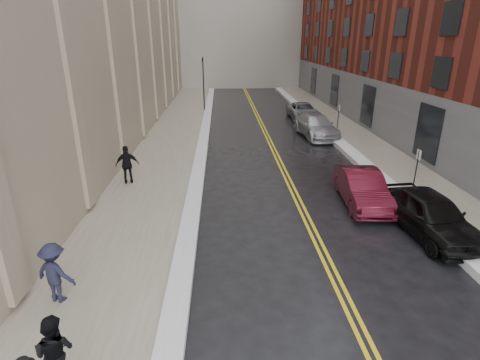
{
  "coord_description": "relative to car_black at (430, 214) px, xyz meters",
  "views": [
    {
      "loc": [
        -0.9,
        -7.62,
        6.9
      ],
      "look_at": [
        -0.21,
        6.28,
        1.6
      ],
      "focal_mm": 28.0,
      "sensor_mm": 36.0,
      "label": 1
    }
  ],
  "objects": [
    {
      "name": "ground",
      "position": [
        -6.73,
        -4.46,
        -0.81
      ],
      "size": [
        160.0,
        160.0,
        0.0
      ],
      "primitive_type": "plane",
      "color": "black",
      "rests_on": "ground"
    },
    {
      "name": "sidewalk_left",
      "position": [
        -11.23,
        11.54,
        -0.74
      ],
      "size": [
        4.0,
        64.0,
        0.15
      ],
      "primitive_type": "cube",
      "color": "gray",
      "rests_on": "ground"
    },
    {
      "name": "sidewalk_right",
      "position": [
        2.27,
        11.54,
        -0.74
      ],
      "size": [
        3.0,
        64.0,
        0.15
      ],
      "primitive_type": "cube",
      "color": "gray",
      "rests_on": "ground"
    },
    {
      "name": "lane_stripe_a",
      "position": [
        -4.35,
        11.54,
        -0.81
      ],
      "size": [
        0.12,
        64.0,
        0.01
      ],
      "primitive_type": "cube",
      "color": "gold",
      "rests_on": "ground"
    },
    {
      "name": "lane_stripe_b",
      "position": [
        -4.11,
        11.54,
        -0.81
      ],
      "size": [
        0.12,
        64.0,
        0.01
      ],
      "primitive_type": "cube",
      "color": "gold",
      "rests_on": "ground"
    },
    {
      "name": "snow_ridge_left",
      "position": [
        -8.93,
        11.54,
        -0.68
      ],
      "size": [
        0.7,
        60.8,
        0.26
      ],
      "primitive_type": "cube",
      "color": "white",
      "rests_on": "ground"
    },
    {
      "name": "snow_ridge_right",
      "position": [
        0.42,
        11.54,
        -0.66
      ],
      "size": [
        0.85,
        60.8,
        0.3
      ],
      "primitive_type": "cube",
      "color": "white",
      "rests_on": "ground"
    },
    {
      "name": "building_right",
      "position": [
        10.77,
        18.54,
        8.19
      ],
      "size": [
        14.0,
        50.0,
        18.0
      ],
      "primitive_type": "cube",
      "color": "maroon",
      "rests_on": "ground"
    },
    {
      "name": "traffic_signal",
      "position": [
        -9.33,
        25.54,
        2.27
      ],
      "size": [
        0.18,
        0.15,
        5.2
      ],
      "color": "black",
      "rests_on": "ground"
    },
    {
      "name": "parking_sign_near",
      "position": [
        1.17,
        3.54,
        0.55
      ],
      "size": [
        0.06,
        0.35,
        2.23
      ],
      "color": "black",
      "rests_on": "ground"
    },
    {
      "name": "parking_sign_far",
      "position": [
        1.17,
        15.54,
        0.55
      ],
      "size": [
        0.06,
        0.35,
        2.23
      ],
      "color": "black",
      "rests_on": "ground"
    },
    {
      "name": "car_black",
      "position": [
        0.0,
        0.0,
        0.0
      ],
      "size": [
        2.33,
        4.91,
        1.62
      ],
      "primitive_type": "imported",
      "rotation": [
        0.0,
        0.0,
        0.09
      ],
      "color": "black",
      "rests_on": "ground"
    },
    {
      "name": "car_maroon",
      "position": [
        -1.53,
        2.81,
        -0.06
      ],
      "size": [
        1.91,
        4.64,
        1.49
      ],
      "primitive_type": "imported",
      "rotation": [
        0.0,
        0.0,
        -0.07
      ],
      "color": "#450C18",
      "rests_on": "ground"
    },
    {
      "name": "car_silver_near",
      "position": [
        -0.65,
        14.9,
        -0.01
      ],
      "size": [
        2.8,
        5.72,
        1.6
      ],
      "primitive_type": "imported",
      "rotation": [
        0.0,
        0.0,
        0.1
      ],
      "color": "#9EA0A5",
      "rests_on": "ground"
    },
    {
      "name": "car_silver_far",
      "position": [
        -0.25,
        21.36,
        -0.1
      ],
      "size": [
        2.39,
        5.12,
        1.42
      ],
      "primitive_type": "imported",
      "rotation": [
        0.0,
        0.0,
        0.01
      ],
      "color": "gray",
      "rests_on": "ground"
    },
    {
      "name": "pedestrian_a",
      "position": [
        -11.05,
        -6.14,
        0.2
      ],
      "size": [
        0.94,
        0.79,
        1.73
      ],
      "primitive_type": "imported",
      "rotation": [
        0.0,
        0.0,
        2.97
      ],
      "color": "black",
      "rests_on": "sidewalk_left"
    },
    {
      "name": "pedestrian_b",
      "position": [
        -12.16,
        -3.38,
        0.21
      ],
      "size": [
        1.27,
        0.97,
        1.73
      ],
      "primitive_type": "imported",
      "rotation": [
        0.0,
        0.0,
        2.82
      ],
      "color": "#1B1D31",
      "rests_on": "sidewalk_left"
    },
    {
      "name": "pedestrian_c",
      "position": [
        -12.27,
        5.52,
        0.29
      ],
      "size": [
        1.19,
        0.71,
        1.9
      ],
      "primitive_type": "imported",
      "rotation": [
        0.0,
        0.0,
        3.37
      ],
      "color": "black",
      "rests_on": "sidewalk_left"
    }
  ]
}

